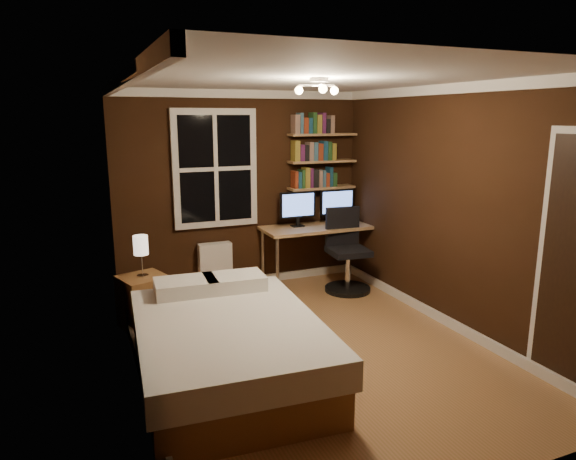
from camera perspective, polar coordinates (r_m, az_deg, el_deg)
name	(u,v)px	position (r m, az deg, el deg)	size (l,w,h in m)	color
floor	(311,348)	(5.08, 2.56, -12.96)	(4.20, 4.20, 0.00)	olive
wall_back	(242,191)	(6.61, -5.15, 4.35)	(3.20, 0.04, 2.50)	black
wall_left	(130,237)	(4.26, -17.14, -0.70)	(0.04, 4.20, 2.50)	black
wall_right	(453,209)	(5.55, 17.83, 2.23)	(0.04, 4.20, 2.50)	black
ceiling	(314,78)	(4.59, 2.88, 16.47)	(3.20, 4.20, 0.02)	white
window	(215,169)	(6.44, -8.09, 6.76)	(1.06, 0.06, 1.46)	silver
ceiling_fixture	(319,90)	(4.50, 3.43, 15.27)	(0.44, 0.44, 0.18)	beige
bookshelf_lower	(322,188)	(6.90, 3.76, 4.72)	(0.92, 0.22, 0.03)	tan
books_row_lower	(322,178)	(6.88, 3.78, 5.79)	(0.66, 0.16, 0.23)	maroon
bookshelf_middle	(322,161)	(6.86, 3.81, 7.62)	(0.92, 0.22, 0.03)	tan
books_row_middle	(322,151)	(6.85, 3.82, 8.70)	(0.54, 0.16, 0.23)	navy
bookshelf_upper	(322,135)	(6.84, 3.85, 10.54)	(0.92, 0.22, 0.03)	tan
books_row_upper	(323,124)	(6.84, 3.87, 11.63)	(0.54, 0.16, 0.23)	#265122
bed	(228,347)	(4.43, -6.71, -12.83)	(1.58, 2.11, 0.68)	brown
nightstand	(144,302)	(5.65, -15.68, -7.68)	(0.45, 0.45, 0.56)	brown
bedside_lamp	(141,256)	(5.50, -15.98, -2.81)	(0.15, 0.15, 0.43)	white
radiator	(215,267)	(6.59, -8.07, -4.10)	(0.42, 0.15, 0.62)	silver
desk	(323,230)	(6.78, 3.94, 0.00)	(1.64, 0.61, 0.78)	tan
monitor_left	(298,209)	(6.66, 1.09, 2.33)	(0.49, 0.12, 0.46)	black
monitor_right	(337,206)	(6.90, 5.45, 2.64)	(0.49, 0.12, 0.46)	black
desk_lamp	(377,207)	(6.99, 9.88, 2.56)	(0.14, 0.32, 0.44)	silver
office_chair	(347,259)	(6.58, 6.53, -3.22)	(0.58, 0.58, 1.05)	black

